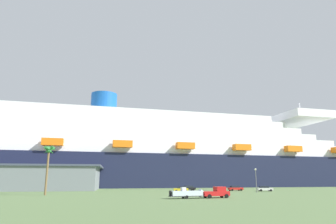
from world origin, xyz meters
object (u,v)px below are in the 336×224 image
street_lamp (256,176)px  parked_car_red_hatchback (235,188)px  parked_car_yellow_taxi (181,189)px  pickup_truck (216,193)px  small_boat_on_trailer (189,193)px  parked_car_white_van (265,189)px  cruise_ship (180,157)px  parked_car_black_coupe (188,188)px  palm_tree (49,155)px

street_lamp → parked_car_red_hatchback: 13.57m
parked_car_yellow_taxi → pickup_truck: bearing=-87.3°
pickup_truck → small_boat_on_trailer: bearing=-170.4°
parked_car_red_hatchback → parked_car_white_van: bearing=-33.9°
cruise_ship → parked_car_red_hatchback: cruise_ship is taller
parked_car_yellow_taxi → parked_car_black_coupe: bearing=66.3°
parked_car_red_hatchback → parked_car_yellow_taxi: 19.98m
small_boat_on_trailer → palm_tree: 36.23m
palm_tree → small_boat_on_trailer: bearing=-29.3°
parked_car_yellow_taxi → parked_car_black_coupe: same height
small_boat_on_trailer → parked_car_yellow_taxi: small_boat_on_trailer is taller
street_lamp → parked_car_yellow_taxi: size_ratio=1.49×
parked_car_black_coupe → palm_tree: bearing=-150.4°
parked_car_white_van → parked_car_yellow_taxi: 26.65m
street_lamp → parked_car_black_coupe: 23.70m
small_boat_on_trailer → parked_car_yellow_taxi: 29.81m
palm_tree → parked_car_white_van: (61.78, 13.05, -8.63)m
pickup_truck → parked_car_yellow_taxi: bearing=92.7°
pickup_truck → parked_car_white_van: bearing=49.2°
cruise_ship → pickup_truck: 86.44m
palm_tree → parked_car_white_van: bearing=11.9°
small_boat_on_trailer → parked_car_white_van: 43.40m
street_lamp → parked_car_yellow_taxi: street_lamp is taller
parked_car_black_coupe → parked_car_white_van: bearing=-23.1°
pickup_truck → parked_car_yellow_taxi: pickup_truck is taller
street_lamp → parked_car_yellow_taxi: bearing=160.6°
pickup_truck → parked_car_yellow_taxi: size_ratio=1.31×
pickup_truck → parked_car_red_hatchback: 38.70m
street_lamp → cruise_ship: bearing=97.9°
parked_car_yellow_taxi → palm_tree: bearing=-160.8°
cruise_ship → parked_car_black_coupe: cruise_ship is taller
parked_car_red_hatchback → parked_car_white_van: size_ratio=0.98×
pickup_truck → small_boat_on_trailer: (-5.80, -0.98, -0.08)m
pickup_truck → street_lamp: 28.70m
street_lamp → parked_car_red_hatchback: size_ratio=1.41×
cruise_ship → parked_car_black_coupe: size_ratio=55.86×
small_boat_on_trailer → parked_car_yellow_taxi: bearing=81.4°
pickup_truck → parked_car_yellow_taxi: 28.53m
palm_tree → parked_car_yellow_taxi: (35.14, 12.23, -8.64)m
small_boat_on_trailer → palm_tree: bearing=150.7°
palm_tree → parked_car_red_hatchback: (54.22, 18.14, -8.63)m
street_lamp → parked_car_black_coupe: street_lamp is taller
palm_tree → parked_car_black_coupe: size_ratio=2.34×
parked_car_black_coupe → pickup_truck: bearing=-94.7°
street_lamp → parked_car_white_van: street_lamp is taller
cruise_ship → parked_car_black_coupe: 48.44m
street_lamp → parked_car_red_hatchback: (-1.13, 13.03, -3.62)m
pickup_truck → palm_tree: palm_tree is taller
palm_tree → street_lamp: 55.81m
parked_car_white_van → parked_car_red_hatchback: bearing=146.1°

